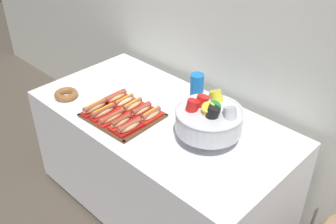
{
  "coord_description": "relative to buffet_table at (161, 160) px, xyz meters",
  "views": [
    {
      "loc": [
        1.4,
        -1.37,
        2.06
      ],
      "look_at": [
        0.05,
        0.02,
        0.78
      ],
      "focal_mm": 42.32,
      "sensor_mm": 36.0,
      "label": 1
    }
  ],
  "objects": [
    {
      "name": "cup_stack",
      "position": [
        0.11,
        0.2,
        0.47
      ],
      "size": [
        0.08,
        0.08,
        0.24
      ],
      "color": "blue",
      "rests_on": "buffet_table"
    },
    {
      "name": "buffet_table",
      "position": [
        0.0,
        0.0,
        0.0
      ],
      "size": [
        1.63,
        0.83,
        0.75
      ],
      "color": "silver",
      "rests_on": "ground_plane"
    },
    {
      "name": "hot_dog_1",
      "position": [
        -0.22,
        -0.25,
        0.39
      ],
      "size": [
        0.06,
        0.17,
        0.06
      ],
      "color": "red",
      "rests_on": "serving_tray"
    },
    {
      "name": "hot_dog_3",
      "position": [
        -0.07,
        -0.24,
        0.39
      ],
      "size": [
        0.06,
        0.15,
        0.06
      ],
      "color": "red",
      "rests_on": "serving_tray"
    },
    {
      "name": "hot_dog_5",
      "position": [
        -0.3,
        -0.09,
        0.39
      ],
      "size": [
        0.07,
        0.17,
        0.06
      ],
      "color": "red",
      "rests_on": "serving_tray"
    },
    {
      "name": "back_wall",
      "position": [
        0.0,
        0.53,
        0.91
      ],
      "size": [
        6.0,
        0.1,
        2.6
      ],
      "primitive_type": "cube",
      "color": "beige",
      "rests_on": "ground_plane"
    },
    {
      "name": "hot_dog_6",
      "position": [
        -0.23,
        -0.08,
        0.39
      ],
      "size": [
        0.07,
        0.16,
        0.06
      ],
      "color": "red",
      "rests_on": "serving_tray"
    },
    {
      "name": "serving_tray",
      "position": [
        -0.15,
        -0.16,
        0.36
      ],
      "size": [
        0.42,
        0.38,
        0.01
      ],
      "color": "#56331E",
      "rests_on": "buffet_table"
    },
    {
      "name": "punch_bowl",
      "position": [
        0.36,
        0.01,
        0.49
      ],
      "size": [
        0.36,
        0.36,
        0.25
      ],
      "color": "silver",
      "rests_on": "buffet_table"
    },
    {
      "name": "hot_dog_4",
      "position": [
        0.0,
        -0.24,
        0.39
      ],
      "size": [
        0.06,
        0.17,
        0.06
      ],
      "color": "#B21414",
      "rests_on": "serving_tray"
    },
    {
      "name": "hot_dog_0",
      "position": [
        -0.3,
        -0.25,
        0.39
      ],
      "size": [
        0.07,
        0.18,
        0.07
      ],
      "color": "#B21414",
      "rests_on": "serving_tray"
    },
    {
      "name": "hot_dog_7",
      "position": [
        -0.15,
        -0.08,
        0.39
      ],
      "size": [
        0.07,
        0.16,
        0.06
      ],
      "color": "red",
      "rests_on": "serving_tray"
    },
    {
      "name": "hot_dog_8",
      "position": [
        -0.08,
        -0.08,
        0.39
      ],
      "size": [
        0.06,
        0.16,
        0.06
      ],
      "color": "#B21414",
      "rests_on": "serving_tray"
    },
    {
      "name": "hot_dog_2",
      "position": [
        -0.15,
        -0.24,
        0.39
      ],
      "size": [
        0.06,
        0.18,
        0.06
      ],
      "color": "red",
      "rests_on": "serving_tray"
    },
    {
      "name": "hot_dog_9",
      "position": [
        -0.0,
        -0.07,
        0.39
      ],
      "size": [
        0.07,
        0.16,
        0.06
      ],
      "color": "red",
      "rests_on": "serving_tray"
    },
    {
      "name": "ground_plane",
      "position": [
        0.0,
        0.0,
        -0.39
      ],
      "size": [
        10.0,
        10.0,
        0.0
      ],
      "primitive_type": "plane",
      "color": "#4C4238"
    },
    {
      "name": "donut",
      "position": [
        -0.57,
        -0.27,
        0.37
      ],
      "size": [
        0.15,
        0.15,
        0.04
      ],
      "color": "brown",
      "rests_on": "buffet_table"
    }
  ]
}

